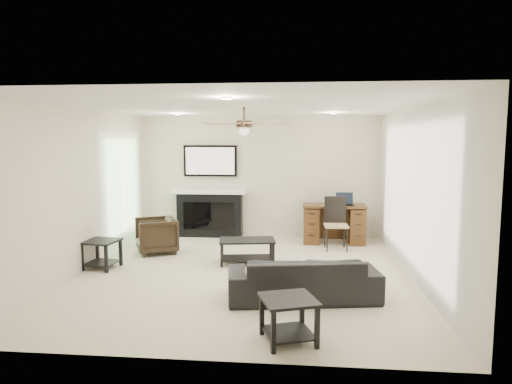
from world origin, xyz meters
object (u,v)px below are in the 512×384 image
(fireplace_unit, at_px, (210,191))
(sofa, at_px, (303,278))
(armchair, at_px, (156,235))
(coffee_table, at_px, (247,251))
(desk, at_px, (334,224))

(fireplace_unit, bearing_deg, sofa, -61.99)
(sofa, relative_size, fireplace_unit, 0.99)
(armchair, height_order, coffee_table, armchair)
(sofa, height_order, coffee_table, sofa)
(sofa, height_order, desk, desk)
(armchair, height_order, desk, desk)
(armchair, distance_m, coffee_table, 1.79)
(sofa, distance_m, fireplace_unit, 4.13)
(fireplace_unit, distance_m, desk, 2.63)
(fireplace_unit, bearing_deg, armchair, -115.28)
(fireplace_unit, xyz_separation_m, desk, (2.54, -0.36, -0.57))
(sofa, bearing_deg, desk, -109.72)
(coffee_table, bearing_deg, sofa, -69.63)
(sofa, distance_m, coffee_table, 1.84)
(armchair, xyz_separation_m, desk, (3.22, 1.09, 0.06))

